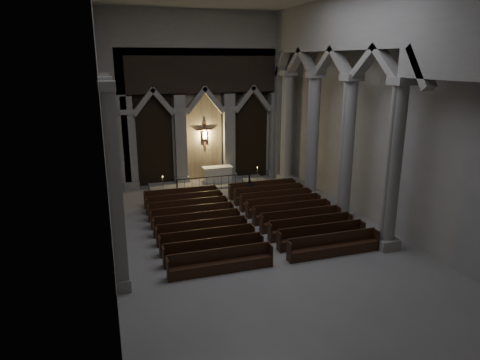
{
  "coord_description": "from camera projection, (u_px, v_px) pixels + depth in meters",
  "views": [
    {
      "loc": [
        -6.98,
        -18.38,
        8.74
      ],
      "look_at": [
        -0.1,
        3.0,
        2.4
      ],
      "focal_mm": 32.0,
      "sensor_mm": 36.0,
      "label": 1
    }
  ],
  "objects": [
    {
      "name": "worshipper",
      "position": [
        250.0,
        189.0,
        27.99
      ],
      "size": [
        0.47,
        0.34,
        1.19
      ],
      "primitive_type": "imported",
      "rotation": [
        0.0,
        0.0,
        -0.13
      ],
      "color": "black",
      "rests_on": "ground"
    },
    {
      "name": "altar_rail",
      "position": [
        214.0,
        181.0,
        29.47
      ],
      "size": [
        5.24,
        0.09,
        1.03
      ],
      "color": "black",
      "rests_on": "ground"
    },
    {
      "name": "altar",
      "position": [
        217.0,
        174.0,
        31.19
      ],
      "size": [
        2.16,
        0.86,
        1.09
      ],
      "color": "beige",
      "rests_on": "sanctuary_step"
    },
    {
      "name": "room",
      "position": [
        262.0,
        86.0,
        19.21
      ],
      "size": [
        24.0,
        24.1,
        12.0
      ],
      "color": "gray",
      "rests_on": "ground"
    },
    {
      "name": "sanctuary_wall",
      "position": [
        204.0,
        91.0,
        30.04
      ],
      "size": [
        14.0,
        0.77,
        12.0
      ],
      "color": "gray",
      "rests_on": "ground"
    },
    {
      "name": "pews",
      "position": [
        246.0,
        220.0,
        23.22
      ],
      "size": [
        9.97,
        9.79,
        1.02
      ],
      "color": "black",
      "rests_on": "ground"
    },
    {
      "name": "sanctuary_step",
      "position": [
        209.0,
        184.0,
        30.96
      ],
      "size": [
        8.5,
        2.6,
        0.15
      ],
      "primitive_type": "cube",
      "color": "gray",
      "rests_on": "ground"
    },
    {
      "name": "right_arcade",
      "position": [
        353.0,
        78.0,
        21.99
      ],
      "size": [
        1.0,
        24.0,
        12.0
      ],
      "color": "gray",
      "rests_on": "ground"
    },
    {
      "name": "left_pilasters",
      "position": [
        111.0,
        160.0,
        21.42
      ],
      "size": [
        0.6,
        13.0,
        8.03
      ],
      "color": "gray",
      "rests_on": "ground"
    },
    {
      "name": "candle_stand_left",
      "position": [
        163.0,
        190.0,
        28.64
      ],
      "size": [
        0.22,
        0.22,
        1.28
      ],
      "color": "#B47B37",
      "rests_on": "ground"
    },
    {
      "name": "candle_stand_right",
      "position": [
        257.0,
        182.0,
        30.31
      ],
      "size": [
        0.25,
        0.25,
        1.46
      ],
      "color": "#B47B37",
      "rests_on": "ground"
    }
  ]
}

